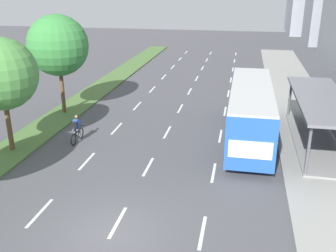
% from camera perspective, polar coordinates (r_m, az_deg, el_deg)
% --- Properties ---
extents(ground_plane, '(140.00, 140.00, 0.00)m').
position_cam_1_polar(ground_plane, '(15.77, -8.43, -15.61)').
color(ground_plane, '#4C4C51').
extents(median_strip, '(2.60, 52.00, 0.12)m').
position_cam_1_polar(median_strip, '(35.64, -10.51, 5.23)').
color(median_strip, '#4C7038').
rests_on(median_strip, ground).
extents(sidewalk_right, '(4.50, 52.00, 0.15)m').
position_cam_1_polar(sidewalk_right, '(33.52, 18.73, 3.53)').
color(sidewalk_right, gray).
rests_on(sidewalk_right, ground).
extents(lane_divider_left, '(0.14, 48.90, 0.01)m').
position_cam_1_polar(lane_divider_left, '(33.23, -3.41, 4.33)').
color(lane_divider_left, white).
rests_on(lane_divider_left, ground).
extents(lane_divider_center, '(0.14, 48.90, 0.01)m').
position_cam_1_polar(lane_divider_center, '(32.55, 2.58, 4.00)').
color(lane_divider_center, white).
rests_on(lane_divider_center, ground).
extents(lane_divider_right, '(0.14, 48.90, 0.01)m').
position_cam_1_polar(lane_divider_right, '(32.23, 8.76, 3.61)').
color(lane_divider_right, white).
rests_on(lane_divider_right, ground).
extents(bus_shelter, '(2.90, 10.18, 2.86)m').
position_cam_1_polar(bus_shelter, '(24.52, 22.18, 1.45)').
color(bus_shelter, gray).
rests_on(bus_shelter, sidewalk_right).
extents(bus, '(2.54, 11.29, 3.37)m').
position_cam_1_polar(bus, '(24.14, 12.19, 2.75)').
color(bus, '#2356B2').
rests_on(bus, ground).
extents(cyclist, '(0.46, 1.82, 1.71)m').
position_cam_1_polar(cyclist, '(24.15, -13.45, -0.56)').
color(cyclist, black).
rests_on(cyclist, ground).
extents(median_tree_second, '(4.00, 4.00, 6.48)m').
position_cam_1_polar(median_tree_second, '(22.91, -23.62, 7.09)').
color(median_tree_second, brown).
rests_on(median_tree_second, median_strip).
extents(median_tree_third, '(4.34, 4.34, 7.15)m').
position_cam_1_polar(median_tree_third, '(28.83, -16.07, 11.45)').
color(median_tree_third, brown).
rests_on(median_tree_third, median_strip).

